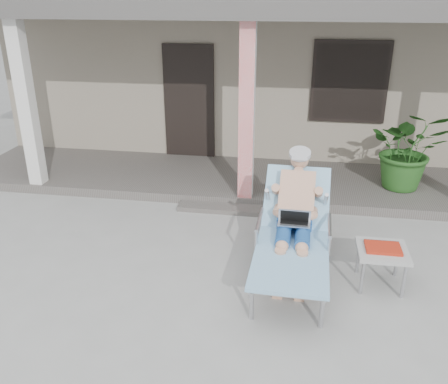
# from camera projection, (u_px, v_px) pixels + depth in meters

# --- Properties ---
(ground) EXTENTS (60.00, 60.00, 0.00)m
(ground) POSITION_uv_depth(u_px,v_px,m) (223.00, 278.00, 5.58)
(ground) COLOR #9E9E99
(ground) RESTS_ON ground
(house) EXTENTS (10.40, 5.40, 3.30)m
(house) POSITION_uv_depth(u_px,v_px,m) (269.00, 60.00, 10.83)
(house) COLOR #9E937D
(house) RESTS_ON ground
(porch_deck) EXTENTS (10.00, 2.00, 0.15)m
(porch_deck) POSITION_uv_depth(u_px,v_px,m) (251.00, 180.00, 8.28)
(porch_deck) COLOR #605B56
(porch_deck) RESTS_ON ground
(porch_overhang) EXTENTS (10.00, 2.30, 2.85)m
(porch_overhang) POSITION_uv_depth(u_px,v_px,m) (255.00, 15.00, 7.17)
(porch_overhang) COLOR silver
(porch_overhang) RESTS_ON porch_deck
(porch_step) EXTENTS (2.00, 0.30, 0.07)m
(porch_step) POSITION_uv_depth(u_px,v_px,m) (243.00, 210.00, 7.25)
(porch_step) COLOR #605B56
(porch_step) RESTS_ON ground
(lounger) EXTENTS (0.86, 2.17, 1.39)m
(lounger) POSITION_uv_depth(u_px,v_px,m) (295.00, 204.00, 5.46)
(lounger) COLOR #B7B7BC
(lounger) RESTS_ON ground
(side_table) EXTENTS (0.55, 0.55, 0.50)m
(side_table) POSITION_uv_depth(u_px,v_px,m) (382.00, 253.00, 5.31)
(side_table) COLOR #A8A8A3
(side_table) RESTS_ON ground
(potted_palm) EXTENTS (1.29, 1.15, 1.31)m
(potted_palm) POSITION_uv_depth(u_px,v_px,m) (408.00, 149.00, 7.53)
(potted_palm) COLOR #26591E
(potted_palm) RESTS_ON porch_deck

